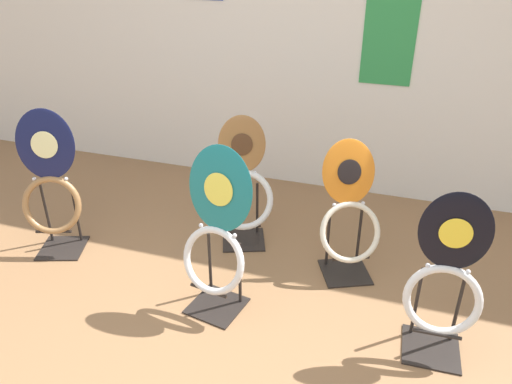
{
  "coord_description": "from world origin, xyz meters",
  "views": [
    {
      "loc": [
        0.88,
        -1.19,
        1.89
      ],
      "look_at": [
        0.11,
        1.21,
        0.55
      ],
      "focal_mm": 35.0,
      "sensor_mm": 36.0,
      "label": 1
    }
  ],
  "objects_px": {
    "toilet_seat_display_woodgrain": "(243,190)",
    "toilet_seat_display_jazz_black": "(446,281)",
    "toilet_seat_display_teal_sax": "(216,236)",
    "toilet_seat_display_orange_sun": "(349,215)",
    "toilet_seat_display_navy_moon": "(51,187)"
  },
  "relations": [
    {
      "from": "toilet_seat_display_woodgrain",
      "to": "toilet_seat_display_jazz_black",
      "type": "bearing_deg",
      "value": -28.06
    },
    {
      "from": "toilet_seat_display_teal_sax",
      "to": "toilet_seat_display_jazz_black",
      "type": "distance_m",
      "value": 1.14
    },
    {
      "from": "toilet_seat_display_jazz_black",
      "to": "toilet_seat_display_teal_sax",
      "type": "bearing_deg",
      "value": -179.41
    },
    {
      "from": "toilet_seat_display_teal_sax",
      "to": "toilet_seat_display_orange_sun",
      "type": "bearing_deg",
      "value": 41.08
    },
    {
      "from": "toilet_seat_display_navy_moon",
      "to": "toilet_seat_display_woodgrain",
      "type": "bearing_deg",
      "value": 22.47
    },
    {
      "from": "toilet_seat_display_teal_sax",
      "to": "toilet_seat_display_woodgrain",
      "type": "relative_size",
      "value": 1.11
    },
    {
      "from": "toilet_seat_display_navy_moon",
      "to": "toilet_seat_display_teal_sax",
      "type": "bearing_deg",
      "value": -9.86
    },
    {
      "from": "toilet_seat_display_orange_sun",
      "to": "toilet_seat_display_woodgrain",
      "type": "bearing_deg",
      "value": 169.61
    },
    {
      "from": "toilet_seat_display_teal_sax",
      "to": "toilet_seat_display_woodgrain",
      "type": "height_order",
      "value": "toilet_seat_display_teal_sax"
    },
    {
      "from": "toilet_seat_display_teal_sax",
      "to": "toilet_seat_display_navy_moon",
      "type": "bearing_deg",
      "value": 170.14
    },
    {
      "from": "toilet_seat_display_woodgrain",
      "to": "toilet_seat_display_orange_sun",
      "type": "bearing_deg",
      "value": -10.39
    },
    {
      "from": "toilet_seat_display_orange_sun",
      "to": "toilet_seat_display_jazz_black",
      "type": "bearing_deg",
      "value": -45.06
    },
    {
      "from": "toilet_seat_display_teal_sax",
      "to": "toilet_seat_display_navy_moon",
      "type": "relative_size",
      "value": 1.01
    },
    {
      "from": "toilet_seat_display_teal_sax",
      "to": "toilet_seat_display_orange_sun",
      "type": "distance_m",
      "value": 0.82
    },
    {
      "from": "toilet_seat_display_jazz_black",
      "to": "toilet_seat_display_navy_moon",
      "type": "xyz_separation_m",
      "value": [
        -2.34,
        0.2,
        0.02
      ]
    }
  ]
}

